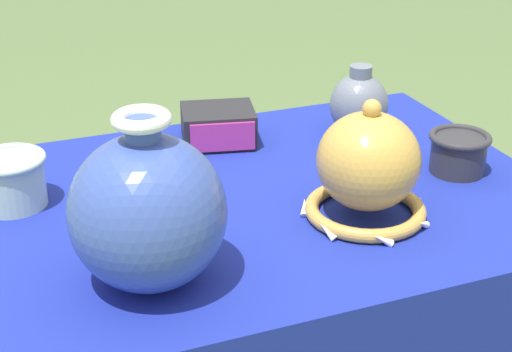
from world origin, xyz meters
TOP-DOWN VIEW (x-y plane):
  - display_table at (0.00, -0.02)m, footprint 0.96×0.70m
  - vase_tall_bulbous at (-0.23, -0.19)m, footprint 0.21×0.21m
  - vase_dome_bell at (0.13, -0.13)m, footprint 0.20×0.20m
  - mosaic_tile_box at (0.01, 0.23)m, footprint 0.16×0.14m
  - jar_round_slate at (0.27, 0.17)m, footprint 0.11×0.11m
  - cup_wide_celadon at (-0.38, 0.10)m, footprint 0.12×0.12m
  - cup_wide_charcoal at (0.36, -0.05)m, footprint 0.11×0.11m

SIDE VIEW (x-z plane):
  - display_table at x=0.00m, z-range 0.26..0.96m
  - mosaic_tile_box at x=0.01m, z-range 0.69..0.76m
  - cup_wide_charcoal at x=0.36m, z-range 0.70..0.77m
  - cup_wide_celadon at x=-0.38m, z-range 0.70..0.78m
  - jar_round_slate at x=0.27m, z-range 0.69..0.83m
  - vase_dome_bell at x=0.13m, z-range 0.68..0.87m
  - vase_tall_bulbous at x=-0.23m, z-range 0.68..0.92m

